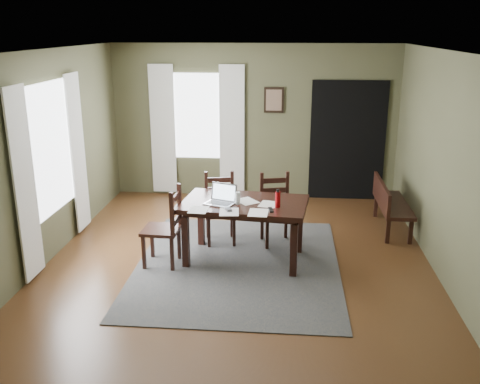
# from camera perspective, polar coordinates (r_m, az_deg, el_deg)

# --- Properties ---
(ground) EXTENTS (5.00, 6.00, 0.01)m
(ground) POSITION_cam_1_polar(r_m,az_deg,el_deg) (7.03, -0.22, -7.79)
(ground) COLOR #492C16
(room_shell) EXTENTS (5.02, 6.02, 2.71)m
(room_shell) POSITION_cam_1_polar(r_m,az_deg,el_deg) (6.47, -0.24, 6.86)
(room_shell) COLOR #4D4E32
(room_shell) RESTS_ON ground
(rug) EXTENTS (2.60, 3.20, 0.01)m
(rug) POSITION_cam_1_polar(r_m,az_deg,el_deg) (7.02, -0.22, -7.71)
(rug) COLOR #393939
(rug) RESTS_ON ground
(dining_table) EXTENTS (1.69, 1.12, 0.80)m
(dining_table) POSITION_cam_1_polar(r_m,az_deg,el_deg) (6.92, 0.47, -1.83)
(dining_table) COLOR black
(dining_table) RESTS_ON rug
(chair_end) EXTENTS (0.48, 0.47, 1.04)m
(chair_end) POSITION_cam_1_polar(r_m,az_deg,el_deg) (6.91, -7.98, -3.79)
(chair_end) COLOR black
(chair_end) RESTS_ON rug
(chair_back_left) EXTENTS (0.51, 0.51, 0.99)m
(chair_back_left) POSITION_cam_1_polar(r_m,az_deg,el_deg) (7.60, -2.13, -1.83)
(chair_back_left) COLOR black
(chair_back_left) RESTS_ON rug
(chair_back_right) EXTENTS (0.53, 0.53, 0.99)m
(chair_back_right) POSITION_cam_1_polar(r_m,az_deg,el_deg) (7.57, 3.88, -1.92)
(chair_back_right) COLOR black
(chair_back_right) RESTS_ON rug
(bench) EXTENTS (0.42, 1.31, 0.74)m
(bench) POSITION_cam_1_polar(r_m,az_deg,el_deg) (8.36, 15.61, -1.00)
(bench) COLOR black
(bench) RESTS_ON ground
(laptop) EXTENTS (0.43, 0.39, 0.24)m
(laptop) POSITION_cam_1_polar(r_m,az_deg,el_deg) (6.82, -1.99, -0.68)
(laptop) COLOR #B7B7BC
(laptop) RESTS_ON dining_table
(computer_mouse) EXTENTS (0.09, 0.12, 0.03)m
(computer_mouse) POSITION_cam_1_polar(r_m,az_deg,el_deg) (6.54, -1.24, -1.89)
(computer_mouse) COLOR #3F3F42
(computer_mouse) RESTS_ON dining_table
(tv_remote) EXTENTS (0.08, 0.17, 0.02)m
(tv_remote) POSITION_cam_1_polar(r_m,az_deg,el_deg) (6.57, 3.30, -1.90)
(tv_remote) COLOR black
(tv_remote) RESTS_ON dining_table
(drinking_glass) EXTENTS (0.07, 0.07, 0.16)m
(drinking_glass) POSITION_cam_1_polar(r_m,az_deg,el_deg) (6.78, -0.27, -0.64)
(drinking_glass) COLOR silver
(drinking_glass) RESTS_ON dining_table
(water_bottle) EXTENTS (0.08, 0.08, 0.23)m
(water_bottle) POSITION_cam_1_polar(r_m,az_deg,el_deg) (6.67, 4.04, -0.75)
(water_bottle) COLOR #B30D12
(water_bottle) RESTS_ON dining_table
(paper_a) EXTENTS (0.24, 0.30, 0.00)m
(paper_a) POSITION_cam_1_polar(r_m,az_deg,el_deg) (6.61, -4.44, -1.89)
(paper_a) COLOR white
(paper_a) RESTS_ON dining_table
(paper_b) EXTENTS (0.25, 0.31, 0.00)m
(paper_b) POSITION_cam_1_polar(r_m,az_deg,el_deg) (6.49, 1.97, -2.22)
(paper_b) COLOR white
(paper_b) RESTS_ON dining_table
(paper_c) EXTENTS (0.36, 0.38, 0.00)m
(paper_c) POSITION_cam_1_polar(r_m,az_deg,el_deg) (6.91, 0.73, -0.98)
(paper_c) COLOR white
(paper_c) RESTS_ON dining_table
(paper_d) EXTENTS (0.27, 0.32, 0.00)m
(paper_d) POSITION_cam_1_polar(r_m,az_deg,el_deg) (6.80, 3.04, -1.31)
(paper_d) COLOR white
(paper_d) RESTS_ON dining_table
(paper_e) EXTENTS (0.26, 0.32, 0.00)m
(paper_e) POSITION_cam_1_polar(r_m,az_deg,el_deg) (6.51, -1.17, -2.13)
(paper_e) COLOR white
(paper_e) RESTS_ON dining_table
(window_left) EXTENTS (0.01, 1.30, 1.70)m
(window_left) POSITION_cam_1_polar(r_m,az_deg,el_deg) (7.38, -19.61, 4.36)
(window_left) COLOR white
(window_left) RESTS_ON ground
(window_back) EXTENTS (1.00, 0.01, 1.50)m
(window_back) POSITION_cam_1_polar(r_m,az_deg,el_deg) (9.56, -4.59, 8.07)
(window_back) COLOR white
(window_back) RESTS_ON ground
(curtain_left_near) EXTENTS (0.03, 0.48, 2.30)m
(curtain_left_near) POSITION_cam_1_polar(r_m,az_deg,el_deg) (6.71, -21.99, 0.67)
(curtain_left_near) COLOR silver
(curtain_left_near) RESTS_ON ground
(curtain_left_far) EXTENTS (0.03, 0.48, 2.30)m
(curtain_left_far) POSITION_cam_1_polar(r_m,az_deg,el_deg) (8.15, -16.91, 3.97)
(curtain_left_far) COLOR silver
(curtain_left_far) RESTS_ON ground
(curtain_back_left) EXTENTS (0.44, 0.03, 2.30)m
(curtain_back_left) POSITION_cam_1_polar(r_m,az_deg,el_deg) (9.70, -8.23, 6.58)
(curtain_back_left) COLOR silver
(curtain_back_left) RESTS_ON ground
(curtain_back_right) EXTENTS (0.44, 0.03, 2.30)m
(curtain_back_right) POSITION_cam_1_polar(r_m,az_deg,el_deg) (9.50, -0.87, 6.52)
(curtain_back_right) COLOR silver
(curtain_back_right) RESTS_ON ground
(framed_picture) EXTENTS (0.34, 0.03, 0.44)m
(framed_picture) POSITION_cam_1_polar(r_m,az_deg,el_deg) (9.39, 3.63, 9.77)
(framed_picture) COLOR black
(framed_picture) RESTS_ON ground
(doorway_back) EXTENTS (1.30, 0.03, 2.10)m
(doorway_back) POSITION_cam_1_polar(r_m,az_deg,el_deg) (9.56, 11.39, 5.34)
(doorway_back) COLOR black
(doorway_back) RESTS_ON ground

